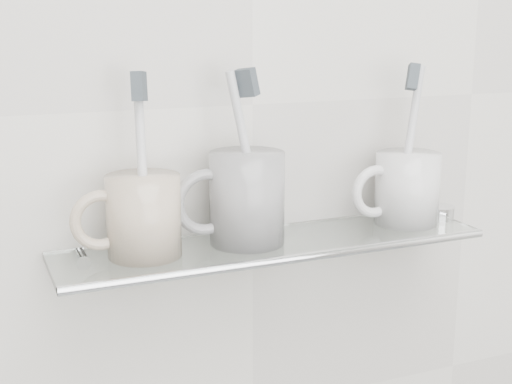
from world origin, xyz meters
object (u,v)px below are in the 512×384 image
shelf_glass (273,244)px  mug_right (407,188)px  mug_left (144,216)px  mug_center (247,198)px

shelf_glass → mug_right: bearing=1.6°
shelf_glass → mug_right: size_ratio=5.62×
mug_left → mug_center: mug_center is taller
mug_left → mug_center: 0.12m
mug_left → mug_center: bearing=22.4°
shelf_glass → mug_right: mug_right is taller
mug_left → mug_right: bearing=22.4°
shelf_glass → mug_right: (0.18, 0.00, 0.05)m
mug_left → mug_right: size_ratio=0.99×
shelf_glass → mug_center: size_ratio=4.78×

